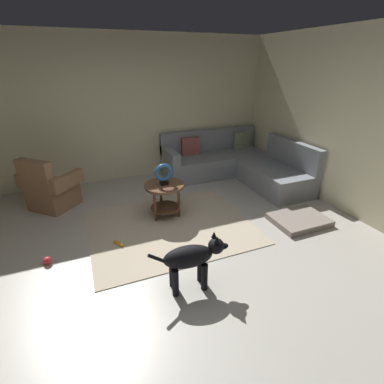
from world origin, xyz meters
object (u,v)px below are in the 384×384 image
side_table (165,192)px  torus_sculpture (164,174)px  dog_bed_mat (299,220)px  dog (192,258)px  sectional_couch (235,164)px  armchair (50,190)px  dog_toy_ball (48,261)px  dog_toy_rope (119,244)px

side_table → torus_sculpture: (-0.00, -0.00, 0.29)m
dog_bed_mat → dog: 2.11m
sectional_couch → torus_sculpture: (-1.81, -0.99, 0.42)m
armchair → dog: size_ratio=1.17×
armchair → dog_bed_mat: size_ratio=1.24×
sectional_couch → side_table: size_ratio=3.75×
sectional_couch → dog_toy_ball: size_ratio=23.30×
torus_sculpture → dog_toy_ball: size_ratio=3.38×
dog_bed_mat → dog_toy_ball: bearing=173.9°
sectional_couch → dog_toy_ball: bearing=-155.6°
side_table → armchair: bearing=149.3°
sectional_couch → torus_sculpture: size_ratio=6.90×
torus_sculpture → dog_bed_mat: torus_sculpture is taller
sectional_couch → side_table: bearing=-151.2°
armchair → torus_sculpture: (1.64, -0.97, 0.39)m
side_table → dog: (-0.19, -1.57, -0.04)m
dog → dog_toy_ball: size_ratio=8.78×
dog_bed_mat → sectional_couch: bearing=89.8°
torus_sculpture → dog_toy_rope: (-0.81, -0.51, -0.69)m
torus_sculpture → dog: 1.62m
dog_bed_mat → side_table: bearing=152.3°
sectional_couch → torus_sculpture: bearing=-151.2°
torus_sculpture → dog_toy_ball: 1.87m
armchair → dog_bed_mat: 3.95m
dog_toy_ball → torus_sculpture: bearing=19.3°
dog_bed_mat → dog: size_ratio=0.94×
side_table → dog_bed_mat: side_table is taller
sectional_couch → dog: size_ratio=2.65×
dog → dog_toy_ball: bearing=-118.2°
sectional_couch → dog_bed_mat: 1.96m
dog → dog_toy_rope: 1.28m
dog → dog_toy_rope: dog is taller
sectional_couch → dog: 3.25m
side_table → dog_toy_rope: bearing=-147.4°
armchair → dog_bed_mat: bearing=13.7°
dog_toy_rope → sectional_couch: bearing=30.0°
dog_bed_mat → dog_toy_rope: 2.65m
side_table → dog: size_ratio=0.71×
armchair → dog_toy_ball: armchair is taller
sectional_couch → side_table: sectional_couch is taller
side_table → dog_bed_mat: size_ratio=0.75×
side_table → torus_sculpture: torus_sculpture is taller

